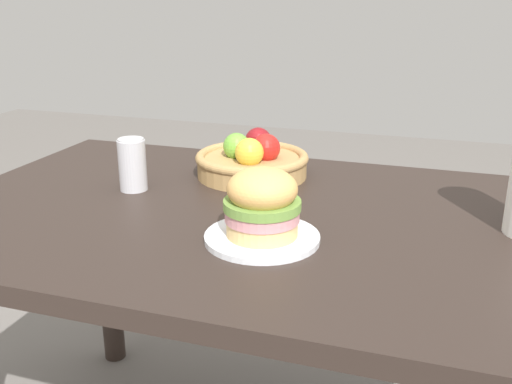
{
  "coord_description": "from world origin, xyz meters",
  "views": [
    {
      "loc": [
        0.38,
        -1.12,
        1.2
      ],
      "look_at": [
        0.03,
        -0.04,
        0.81
      ],
      "focal_mm": 40.88,
      "sensor_mm": 36.0,
      "label": 1
    }
  ],
  "objects_px": {
    "plate": "(262,237)",
    "fruit_basket": "(252,160)",
    "soda_can": "(132,165)",
    "sandwich": "(262,203)"
  },
  "relations": [
    {
      "from": "soda_can",
      "to": "sandwich",
      "type": "bearing_deg",
      "value": -26.64
    },
    {
      "from": "soda_can",
      "to": "fruit_basket",
      "type": "distance_m",
      "value": 0.31
    },
    {
      "from": "plate",
      "to": "fruit_basket",
      "type": "distance_m",
      "value": 0.42
    },
    {
      "from": "soda_can",
      "to": "fruit_basket",
      "type": "relative_size",
      "value": 0.43
    },
    {
      "from": "sandwich",
      "to": "fruit_basket",
      "type": "relative_size",
      "value": 0.51
    },
    {
      "from": "plate",
      "to": "soda_can",
      "type": "xyz_separation_m",
      "value": [
        -0.38,
        0.19,
        0.06
      ]
    },
    {
      "from": "plate",
      "to": "fruit_basket",
      "type": "bearing_deg",
      "value": 111.11
    },
    {
      "from": "plate",
      "to": "soda_can",
      "type": "relative_size",
      "value": 1.76
    },
    {
      "from": "sandwich",
      "to": "soda_can",
      "type": "distance_m",
      "value": 0.43
    },
    {
      "from": "plate",
      "to": "fruit_basket",
      "type": "height_order",
      "value": "fruit_basket"
    }
  ]
}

